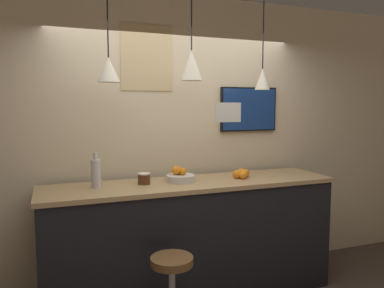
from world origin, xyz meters
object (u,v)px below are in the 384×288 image
(juice_bottle, at_px, (96,173))
(spread_jar, at_px, (144,179))
(fruit_bowl, at_px, (180,176))
(mounted_tv, at_px, (249,109))
(bar_stool, at_px, (172,288))

(juice_bottle, height_order, spread_jar, juice_bottle)
(fruit_bowl, distance_m, mounted_tv, 1.14)
(bar_stool, bearing_deg, spread_jar, 95.18)
(bar_stool, height_order, juice_bottle, juice_bottle)
(fruit_bowl, height_order, juice_bottle, juice_bottle)
(bar_stool, distance_m, juice_bottle, 1.13)
(fruit_bowl, height_order, spread_jar, fruit_bowl)
(mounted_tv, bearing_deg, spread_jar, -164.70)
(bar_stool, relative_size, juice_bottle, 2.19)
(bar_stool, distance_m, spread_jar, 0.97)
(fruit_bowl, relative_size, mounted_tv, 0.41)
(spread_jar, bearing_deg, juice_bottle, 180.00)
(fruit_bowl, xyz_separation_m, mounted_tv, (0.90, 0.34, 0.61))
(bar_stool, relative_size, mounted_tv, 1.01)
(fruit_bowl, bearing_deg, juice_bottle, -179.74)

